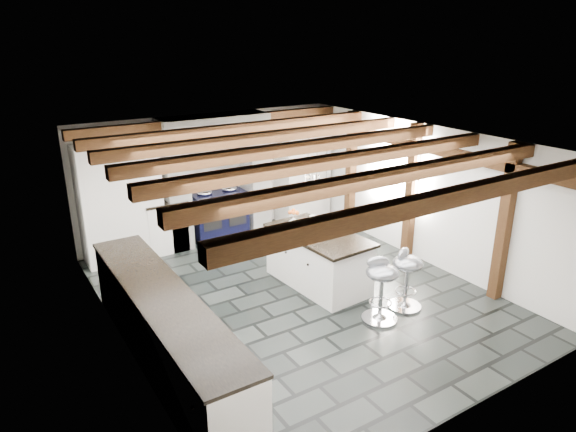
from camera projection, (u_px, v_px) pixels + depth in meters
ground at (297, 295)px, 7.60m from camera, size 6.00×6.00×0.00m
room_shell at (215, 208)px, 8.06m from camera, size 6.00×6.03×6.00m
range_cooker at (218, 214)px, 9.57m from camera, size 1.00×0.63×0.99m
kitchen_island at (318, 258)px, 7.79m from camera, size 0.99×1.74×1.12m
bar_stool_near at (406, 272)px, 7.08m from camera, size 0.56×0.56×0.87m
bar_stool_far at (382, 282)px, 6.76m from camera, size 0.58×0.58×0.90m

